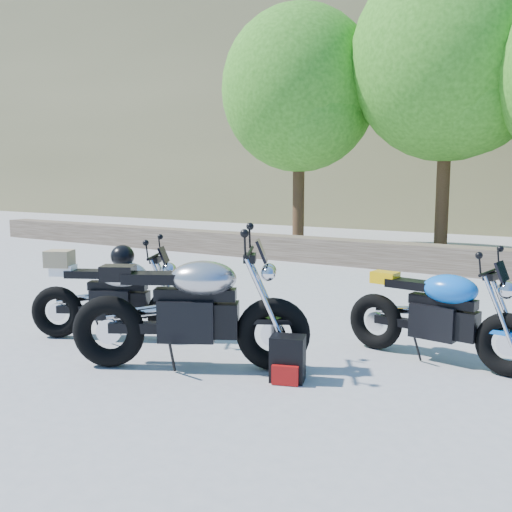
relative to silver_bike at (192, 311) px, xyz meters
The scene contains 8 objects.
ground 1.44m from the silver_bike, 127.44° to the left, with size 90.00×90.00×0.00m, color #929398.
stone_wall 6.62m from the silver_bike, 97.07° to the left, with size 22.00×0.55×0.50m, color #4B4032.
tree_decid_left 9.34m from the silver_bike, 111.37° to the left, with size 3.67×3.67×5.62m.
tree_decid_mid 9.29m from the silver_bike, 89.38° to the left, with size 4.08×4.08×6.24m.
silver_bike is the anchor object (origin of this frame).
white_bike 1.34m from the silver_bike, 166.98° to the left, with size 1.71×0.97×1.02m.
blue_bike 2.30m from the silver_bike, 36.94° to the left, with size 1.85×0.58×0.93m.
backpack 0.97m from the silver_bike, 11.21° to the left, with size 0.34×0.32×0.39m.
Camera 1 is at (3.98, -5.00, 1.73)m, focal length 40.00 mm.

